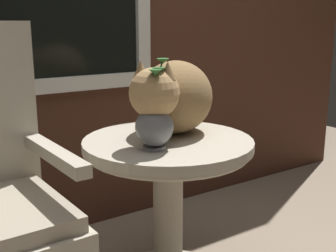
% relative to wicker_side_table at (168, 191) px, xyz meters
% --- Properties ---
extents(wicker_side_table, '(0.63, 0.63, 0.62)m').
position_rel_wicker_side_table_xyz_m(wicker_side_table, '(0.00, 0.00, 0.00)').
color(wicker_side_table, '#B2A893').
rests_on(wicker_side_table, ground_plane).
extents(cat, '(0.59, 0.46, 0.30)m').
position_rel_wicker_side_table_xyz_m(cat, '(0.06, 0.05, 0.35)').
color(cat, olive).
rests_on(cat, wicker_side_table).
extents(pewter_vase_with_ivy, '(0.14, 0.13, 0.30)m').
position_rel_wicker_side_table_xyz_m(pewter_vase_with_ivy, '(-0.11, -0.08, 0.30)').
color(pewter_vase_with_ivy, slate).
rests_on(pewter_vase_with_ivy, wicker_side_table).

